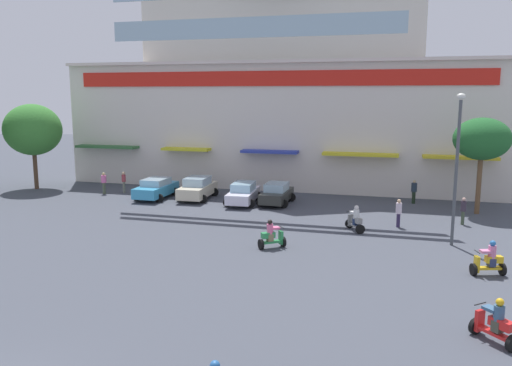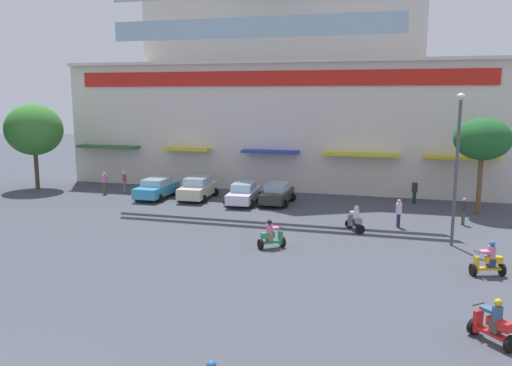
% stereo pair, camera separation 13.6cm
% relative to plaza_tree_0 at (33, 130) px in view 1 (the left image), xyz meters
% --- Properties ---
extents(ground_plane, '(128.00, 128.00, 0.00)m').
position_rel_plaza_tree_0_xyz_m(ground_plane, '(18.47, -13.02, -4.77)').
color(ground_plane, '#424650').
extents(colonial_building, '(35.13, 18.94, 19.59)m').
position_rel_plaza_tree_0_xyz_m(colonial_building, '(18.47, 10.89, 3.77)').
color(colonial_building, beige).
rests_on(colonial_building, ground).
extents(plaza_tree_0, '(4.65, 4.18, 6.81)m').
position_rel_plaza_tree_0_xyz_m(plaza_tree_0, '(0.00, 0.00, 0.00)').
color(plaza_tree_0, brown).
rests_on(plaza_tree_0, ground).
extents(plaza_tree_1, '(3.51, 3.27, 6.15)m').
position_rel_plaza_tree_0_xyz_m(plaza_tree_1, '(33.21, -0.06, 0.01)').
color(plaza_tree_1, brown).
rests_on(plaza_tree_1, ground).
extents(parked_car_0, '(2.40, 4.26, 1.47)m').
position_rel_plaza_tree_0_xyz_m(parked_car_0, '(11.11, -0.99, -4.02)').
color(parked_car_0, '#3998C8').
rests_on(parked_car_0, ground).
extents(parked_car_1, '(2.49, 4.40, 1.61)m').
position_rel_plaza_tree_0_xyz_m(parked_car_1, '(14.14, -0.43, -3.96)').
color(parked_car_1, beige).
rests_on(parked_car_1, ground).
extents(parked_car_2, '(2.43, 4.42, 1.48)m').
position_rel_plaza_tree_0_xyz_m(parked_car_2, '(17.84, -1.07, -4.02)').
color(parked_car_2, silver).
rests_on(parked_car_2, ground).
extents(parked_car_3, '(2.26, 3.86, 1.49)m').
position_rel_plaza_tree_0_xyz_m(parked_car_3, '(20.12, -0.62, -4.02)').
color(parked_car_3, '#2B2C28').
rests_on(parked_car_3, ground).
extents(scooter_rider_0, '(1.38, 1.24, 1.47)m').
position_rel_plaza_tree_0_xyz_m(scooter_rider_0, '(22.28, -10.93, -4.15)').
color(scooter_rider_0, black).
rests_on(scooter_rider_0, ground).
extents(scooter_rider_2, '(1.48, 0.90, 1.53)m').
position_rel_plaza_tree_0_xyz_m(scooter_rider_2, '(32.08, -12.31, -4.13)').
color(scooter_rider_2, black).
rests_on(scooter_rider_2, ground).
extents(scooter_rider_3, '(1.38, 1.43, 1.49)m').
position_rel_plaza_tree_0_xyz_m(scooter_rider_3, '(31.27, -18.82, -4.14)').
color(scooter_rider_3, black).
rests_on(scooter_rider_3, ground).
extents(scooter_rider_4, '(1.21, 1.54, 1.50)m').
position_rel_plaza_tree_0_xyz_m(scooter_rider_4, '(26.02, -6.50, -4.15)').
color(scooter_rider_4, black).
rests_on(scooter_rider_4, ground).
extents(pedestrian_0, '(0.42, 0.42, 1.67)m').
position_rel_plaza_tree_0_xyz_m(pedestrian_0, '(7.79, 0.21, -3.79)').
color(pedestrian_0, slate).
rests_on(pedestrian_0, ground).
extents(pedestrian_1, '(0.53, 0.53, 1.66)m').
position_rel_plaza_tree_0_xyz_m(pedestrian_1, '(29.35, 2.14, -3.83)').
color(pedestrian_1, black).
rests_on(pedestrian_1, ground).
extents(pedestrian_2, '(0.41, 0.41, 1.64)m').
position_rel_plaza_tree_0_xyz_m(pedestrian_2, '(28.34, -4.95, -3.83)').
color(pedestrian_2, '#302547').
rests_on(pedestrian_2, ground).
extents(pedestrian_3, '(0.44, 0.44, 1.63)m').
position_rel_plaza_tree_0_xyz_m(pedestrian_3, '(32.00, -3.35, -3.83)').
color(pedestrian_3, '#3F4D38').
rests_on(pedestrian_3, ground).
extents(pedestrian_4, '(0.51, 0.51, 1.67)m').
position_rel_plaza_tree_0_xyz_m(pedestrian_4, '(6.50, -0.53, -3.82)').
color(pedestrian_4, '#47523D').
rests_on(pedestrian_4, ground).
extents(streetlamp_near, '(0.40, 0.40, 7.63)m').
position_rel_plaza_tree_0_xyz_m(streetlamp_near, '(30.99, -7.98, -0.37)').
color(streetlamp_near, '#474C51').
rests_on(streetlamp_near, ground).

